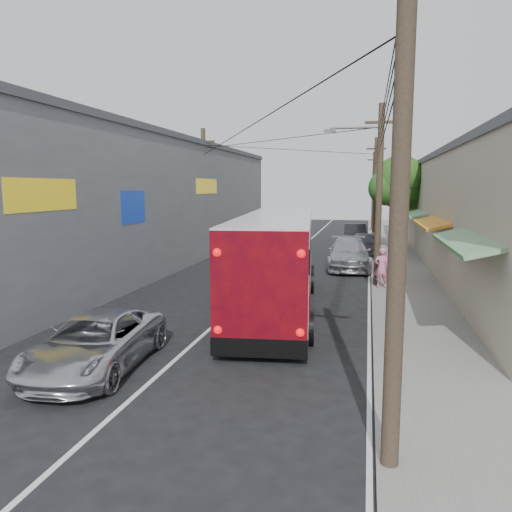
{
  "coord_description": "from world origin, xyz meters",
  "views": [
    {
      "loc": [
        4.76,
        -9.6,
        4.42
      ],
      "look_at": [
        0.89,
        7.61,
        2.0
      ],
      "focal_mm": 35.0,
      "sensor_mm": 36.0,
      "label": 1
    }
  ],
  "objects_px": {
    "pedestrian_near": "(382,268)",
    "jeepney": "(95,343)",
    "parked_car_far": "(355,234)",
    "pedestrian_far": "(391,260)",
    "parked_car_mid": "(365,245)",
    "coach_bus": "(277,261)",
    "parked_suv": "(349,254)"
  },
  "relations": [
    {
      "from": "pedestrian_far",
      "to": "coach_bus",
      "type": "bearing_deg",
      "value": 44.01
    },
    {
      "from": "parked_car_mid",
      "to": "parked_car_far",
      "type": "distance_m",
      "value": 7.77
    },
    {
      "from": "pedestrian_near",
      "to": "jeepney",
      "type": "bearing_deg",
      "value": 47.22
    },
    {
      "from": "coach_bus",
      "to": "pedestrian_far",
      "type": "bearing_deg",
      "value": 51.94
    },
    {
      "from": "parked_car_far",
      "to": "pedestrian_near",
      "type": "xyz_separation_m",
      "value": [
        1.6,
        -18.32,
        0.22
      ]
    },
    {
      "from": "jeepney",
      "to": "parked_car_far",
      "type": "height_order",
      "value": "parked_car_far"
    },
    {
      "from": "parked_car_far",
      "to": "pedestrian_far",
      "type": "distance_m",
      "value": 15.68
    },
    {
      "from": "parked_car_far",
      "to": "pedestrian_near",
      "type": "distance_m",
      "value": 18.4
    },
    {
      "from": "coach_bus",
      "to": "parked_car_mid",
      "type": "distance_m",
      "value": 15.15
    },
    {
      "from": "jeepney",
      "to": "parked_car_mid",
      "type": "bearing_deg",
      "value": 69.81
    },
    {
      "from": "parked_car_far",
      "to": "pedestrian_near",
      "type": "height_order",
      "value": "pedestrian_near"
    },
    {
      "from": "parked_suv",
      "to": "coach_bus",
      "type": "bearing_deg",
      "value": -106.23
    },
    {
      "from": "parked_car_far",
      "to": "pedestrian_far",
      "type": "xyz_separation_m",
      "value": [
        2.1,
        -15.54,
        0.15
      ]
    },
    {
      "from": "parked_car_far",
      "to": "pedestrian_far",
      "type": "height_order",
      "value": "pedestrian_far"
    },
    {
      "from": "parked_suv",
      "to": "parked_car_far",
      "type": "height_order",
      "value": "parked_suv"
    },
    {
      "from": "pedestrian_near",
      "to": "coach_bus",
      "type": "bearing_deg",
      "value": 36.65
    },
    {
      "from": "pedestrian_far",
      "to": "jeepney",
      "type": "bearing_deg",
      "value": 47.76
    },
    {
      "from": "jeepney",
      "to": "pedestrian_near",
      "type": "relative_size",
      "value": 2.76
    },
    {
      "from": "parked_suv",
      "to": "pedestrian_near",
      "type": "xyz_separation_m",
      "value": [
        1.6,
        -5.67,
        0.17
      ]
    },
    {
      "from": "pedestrian_near",
      "to": "parked_car_mid",
      "type": "bearing_deg",
      "value": -96.52
    },
    {
      "from": "coach_bus",
      "to": "parked_car_mid",
      "type": "bearing_deg",
      "value": 72.23
    },
    {
      "from": "coach_bus",
      "to": "parked_car_mid",
      "type": "xyz_separation_m",
      "value": [
        3.05,
        14.8,
        -0.99
      ]
    },
    {
      "from": "pedestrian_far",
      "to": "parked_car_far",
      "type": "bearing_deg",
      "value": -96.34
    },
    {
      "from": "parked_suv",
      "to": "pedestrian_near",
      "type": "distance_m",
      "value": 5.89
    },
    {
      "from": "parked_car_mid",
      "to": "coach_bus",
      "type": "bearing_deg",
      "value": -104.32
    },
    {
      "from": "coach_bus",
      "to": "parked_suv",
      "type": "bearing_deg",
      "value": 71.03
    },
    {
      "from": "parked_suv",
      "to": "parked_car_mid",
      "type": "distance_m",
      "value": 4.99
    },
    {
      "from": "parked_car_far",
      "to": "parked_car_mid",
      "type": "bearing_deg",
      "value": -88.6
    },
    {
      "from": "jeepney",
      "to": "pedestrian_far",
      "type": "distance_m",
      "value": 16.0
    },
    {
      "from": "pedestrian_far",
      "to": "pedestrian_near",
      "type": "bearing_deg",
      "value": 65.69
    },
    {
      "from": "parked_car_mid",
      "to": "jeepney",
      "type": "bearing_deg",
      "value": -108.6
    },
    {
      "from": "pedestrian_near",
      "to": "pedestrian_far",
      "type": "height_order",
      "value": "pedestrian_near"
    }
  ]
}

